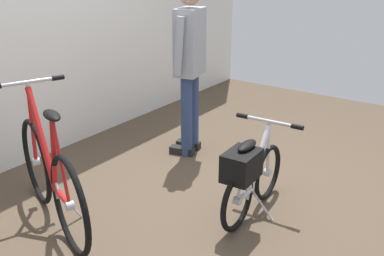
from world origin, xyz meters
name	(u,v)px	position (x,y,z in m)	size (l,w,h in m)	color
ground_plane	(211,195)	(0.00, 0.00, 0.00)	(6.44, 6.44, 0.00)	brown
back_wall	(49,6)	(0.00, 1.80, 1.38)	(6.44, 0.10, 2.76)	white
folding_bike_foreground	(250,175)	(-0.10, -0.39, 0.35)	(0.96, 0.53, 0.69)	black
display_bike_left	(51,176)	(-0.98, 0.70, 0.38)	(0.65, 1.36, 1.00)	black
visitor_near_wall	(189,60)	(0.60, 0.65, 0.92)	(0.52, 0.33, 1.62)	navy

